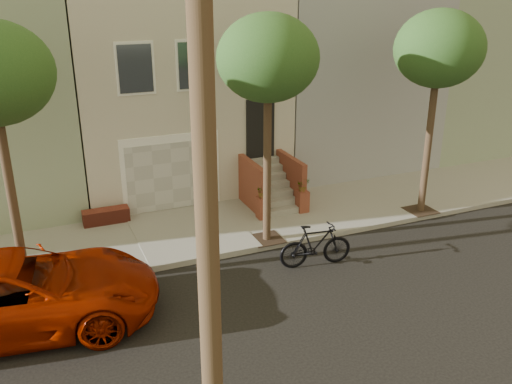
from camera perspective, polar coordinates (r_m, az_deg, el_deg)
name	(u,v)px	position (r m, az deg, el deg)	size (l,w,h in m)	color
ground	(296,323)	(12.64, 4.21, -13.38)	(90.00, 90.00, 0.00)	black
sidewalk	(218,228)	(16.92, -3.99, -3.71)	(40.00, 3.70, 0.15)	gray
house_row	(164,81)	(21.29, -9.49, 11.27)	(33.10, 11.70, 7.00)	beige
tree_mid	(268,60)	(14.52, 1.26, 13.57)	(2.70, 2.57, 6.30)	#2D2116
tree_right	(439,50)	(17.48, 18.46, 13.79)	(2.70, 2.57, 6.30)	#2D2116
pickup_truck	(15,293)	(13.10, -23.69, -9.60)	(2.81, 6.10, 1.70)	#921800
motorcycle	(316,245)	(14.71, 6.21, -5.51)	(0.56, 1.99, 1.20)	black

